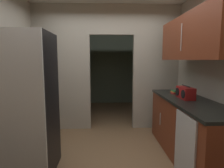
{
  "coord_description": "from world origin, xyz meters",
  "views": [
    {
      "loc": [
        -0.07,
        -2.66,
        1.53
      ],
      "look_at": [
        0.07,
        0.45,
        1.13
      ],
      "focal_mm": 30.53,
      "sensor_mm": 36.0,
      "label": 1
    }
  ],
  "objects": [
    {
      "name": "refrigerator",
      "position": [
        -1.16,
        -0.15,
        0.94
      ],
      "size": [
        0.83,
        0.73,
        1.88
      ],
      "color": "black",
      "rests_on": "ground"
    },
    {
      "name": "lower_cabinet_run",
      "position": [
        1.24,
        0.12,
        0.46
      ],
      "size": [
        0.64,
        2.06,
        0.92
      ],
      "color": "maroon",
      "rests_on": "ground"
    },
    {
      "name": "book_stack",
      "position": [
        1.22,
        0.66,
        0.95
      ],
      "size": [
        0.15,
        0.16,
        0.06
      ],
      "color": "red",
      "rests_on": "lower_cabinet_run"
    },
    {
      "name": "kitchen_partition",
      "position": [
        -0.03,
        1.51,
        1.44
      ],
      "size": [
        3.13,
        0.12,
        2.68
      ],
      "color": "#ADA899",
      "rests_on": "ground"
    },
    {
      "name": "ground",
      "position": [
        0.0,
        0.0,
        0.0
      ],
      "size": [
        20.0,
        20.0,
        0.0
      ],
      "primitive_type": "plane",
      "color": "brown"
    },
    {
      "name": "boombox",
      "position": [
        1.21,
        0.23,
        1.01
      ],
      "size": [
        0.18,
        0.37,
        0.21
      ],
      "color": "maroon",
      "rests_on": "lower_cabinet_run"
    },
    {
      "name": "dishwasher",
      "position": [
        0.93,
        -0.45,
        0.43
      ],
      "size": [
        0.02,
        0.56,
        0.86
      ],
      "color": "#B7BABC",
      "rests_on": "ground"
    },
    {
      "name": "upper_cabinet_counterside",
      "position": [
        1.24,
        0.12,
        1.85
      ],
      "size": [
        0.36,
        1.85,
        0.65
      ],
      "color": "maroon"
    },
    {
      "name": "adjoining_room_shell",
      "position": [
        0.0,
        3.29,
        1.34
      ],
      "size": [
        3.13,
        2.63,
        2.68
      ],
      "color": "slate",
      "rests_on": "ground"
    }
  ]
}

